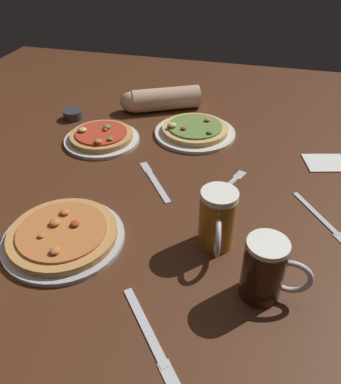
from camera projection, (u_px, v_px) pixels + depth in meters
ground_plane at (170, 202)px, 1.12m from camera, size 2.40×2.40×0.03m
pizza_plate_near at (63, 235)px, 0.96m from camera, size 0.30×0.30×0.05m
pizza_plate_far at (102, 137)px, 1.36m from camera, size 0.26×0.26×0.05m
pizza_plate_side at (195, 130)px, 1.40m from camera, size 0.29×0.29×0.05m
beer_mug_dark at (265, 270)px, 0.79m from camera, size 0.14×0.09×0.15m
beer_mug_amber at (217, 220)px, 0.91m from camera, size 0.09×0.15×0.15m
ramekin_sauce at (73, 115)px, 1.51m from camera, size 0.07×0.07×0.03m
napkin_folded at (326, 162)px, 1.25m from camera, size 0.15×0.14×0.01m
fork_left at (226, 187)px, 1.14m from camera, size 0.10×0.22×0.01m
knife_right at (150, 335)px, 0.75m from camera, size 0.17×0.20×0.01m
fork_spare at (321, 218)px, 1.03m from camera, size 0.14×0.20×0.01m
knife_spare at (155, 181)px, 1.17m from camera, size 0.15×0.19×0.01m
diner_arm at (158, 100)px, 1.55m from camera, size 0.31×0.20×0.09m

